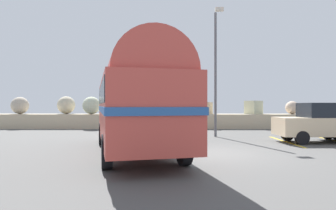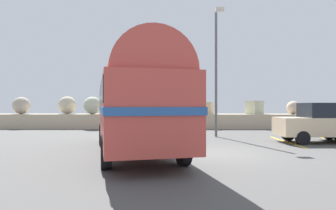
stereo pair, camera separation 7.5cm
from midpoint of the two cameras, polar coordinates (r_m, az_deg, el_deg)
The scene contains 5 objects.
ground at distance 10.99m, azimuth 8.93°, elevation -9.26°, with size 32.00×26.00×0.02m.
breakwater at distance 22.58m, azimuth 3.28°, elevation -2.63°, with size 31.36×2.29×2.46m.
vintage_coach at distance 10.97m, azimuth -6.29°, elevation 1.42°, with size 4.48×8.91×3.70m.
parked_car_nearest at distance 15.64m, azimuth 27.84°, elevation -2.96°, with size 4.15×1.82×1.86m.
lamp_post at distance 16.72m, azimuth 9.44°, elevation 7.20°, with size 0.44×1.07×6.93m.
Camera 2 is at (-1.49, -10.74, 1.77)m, focal length 31.69 mm.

